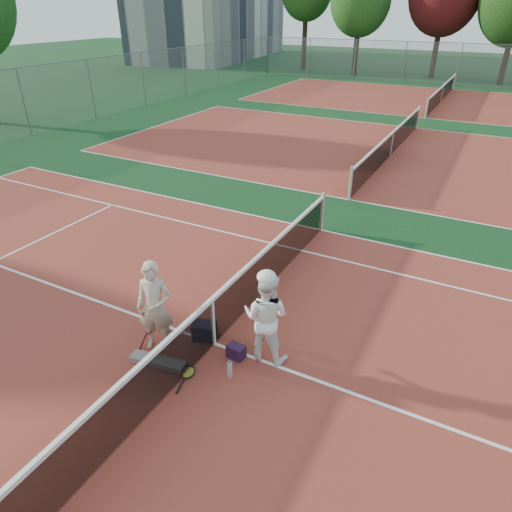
{
  "coord_description": "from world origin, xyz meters",
  "views": [
    {
      "loc": [
        3.77,
        -5.46,
        5.5
      ],
      "look_at": [
        0.0,
        1.65,
        1.05
      ],
      "focal_mm": 32.0,
      "sensor_mm": 36.0,
      "label": 1
    }
  ],
  "objects_px": {
    "sports_bag_navy": "(205,331)",
    "water_bottle": "(230,370)",
    "racket_spare": "(188,373)",
    "sports_bag_purple": "(236,351)",
    "player_a": "(155,307)",
    "racket_black_held": "(264,333)",
    "net_main": "(213,321)",
    "player_b": "(266,317)",
    "racket_red": "(150,333)"
  },
  "relations": [
    {
      "from": "water_bottle",
      "to": "player_a",
      "type": "bearing_deg",
      "value": 177.48
    },
    {
      "from": "racket_black_held",
      "to": "racket_red",
      "type": "bearing_deg",
      "value": -6.85
    },
    {
      "from": "sports_bag_purple",
      "to": "racket_red",
      "type": "bearing_deg",
      "value": -163.72
    },
    {
      "from": "racket_spare",
      "to": "water_bottle",
      "type": "height_order",
      "value": "water_bottle"
    },
    {
      "from": "net_main",
      "to": "player_a",
      "type": "relative_size",
      "value": 6.26
    },
    {
      "from": "player_b",
      "to": "racket_spare",
      "type": "xyz_separation_m",
      "value": [
        -0.95,
        -1.04,
        -0.81
      ]
    },
    {
      "from": "net_main",
      "to": "racket_red",
      "type": "distance_m",
      "value": 1.17
    },
    {
      "from": "racket_red",
      "to": "sports_bag_navy",
      "type": "xyz_separation_m",
      "value": [
        0.75,
        0.62,
        -0.1
      ]
    },
    {
      "from": "player_b",
      "to": "water_bottle",
      "type": "bearing_deg",
      "value": 63.77
    },
    {
      "from": "sports_bag_purple",
      "to": "player_a",
      "type": "bearing_deg",
      "value": -163.69
    },
    {
      "from": "player_b",
      "to": "racket_spare",
      "type": "height_order",
      "value": "player_b"
    },
    {
      "from": "player_a",
      "to": "sports_bag_purple",
      "type": "xyz_separation_m",
      "value": [
        1.38,
        0.4,
        -0.75
      ]
    },
    {
      "from": "net_main",
      "to": "water_bottle",
      "type": "distance_m",
      "value": 0.98
    },
    {
      "from": "sports_bag_purple",
      "to": "water_bottle",
      "type": "relative_size",
      "value": 1.03
    },
    {
      "from": "racket_red",
      "to": "water_bottle",
      "type": "bearing_deg",
      "value": -60.54
    },
    {
      "from": "sports_bag_navy",
      "to": "water_bottle",
      "type": "relative_size",
      "value": 1.42
    },
    {
      "from": "net_main",
      "to": "racket_black_held",
      "type": "bearing_deg",
      "value": 24.6
    },
    {
      "from": "racket_black_held",
      "to": "water_bottle",
      "type": "relative_size",
      "value": 1.92
    },
    {
      "from": "sports_bag_navy",
      "to": "sports_bag_purple",
      "type": "relative_size",
      "value": 1.39
    },
    {
      "from": "player_a",
      "to": "racket_red",
      "type": "relative_size",
      "value": 3.27
    },
    {
      "from": "racket_black_held",
      "to": "sports_bag_purple",
      "type": "bearing_deg",
      "value": 25.13
    },
    {
      "from": "player_b",
      "to": "racket_red",
      "type": "relative_size",
      "value": 3.14
    },
    {
      "from": "player_b",
      "to": "racket_red",
      "type": "distance_m",
      "value": 2.18
    },
    {
      "from": "net_main",
      "to": "sports_bag_purple",
      "type": "relative_size",
      "value": 35.67
    },
    {
      "from": "racket_spare",
      "to": "sports_bag_purple",
      "type": "relative_size",
      "value": 1.95
    },
    {
      "from": "sports_bag_navy",
      "to": "player_a",
      "type": "bearing_deg",
      "value": -136.07
    },
    {
      "from": "sports_bag_purple",
      "to": "racket_black_held",
      "type": "bearing_deg",
      "value": 59.47
    },
    {
      "from": "player_a",
      "to": "player_b",
      "type": "relative_size",
      "value": 1.04
    },
    {
      "from": "racket_black_held",
      "to": "sports_bag_purple",
      "type": "relative_size",
      "value": 1.87
    },
    {
      "from": "net_main",
      "to": "player_a",
      "type": "height_order",
      "value": "player_a"
    },
    {
      "from": "player_a",
      "to": "sports_bag_purple",
      "type": "relative_size",
      "value": 5.7
    },
    {
      "from": "player_a",
      "to": "sports_bag_purple",
      "type": "distance_m",
      "value": 1.63
    },
    {
      "from": "sports_bag_navy",
      "to": "racket_spare",
      "type": "bearing_deg",
      "value": -73.5
    },
    {
      "from": "sports_bag_purple",
      "to": "net_main",
      "type": "bearing_deg",
      "value": 167.21
    },
    {
      "from": "player_a",
      "to": "racket_red",
      "type": "bearing_deg",
      "value": 174.71
    },
    {
      "from": "racket_red",
      "to": "racket_spare",
      "type": "relative_size",
      "value": 0.89
    },
    {
      "from": "player_b",
      "to": "water_bottle",
      "type": "relative_size",
      "value": 5.62
    },
    {
      "from": "net_main",
      "to": "racket_black_held",
      "type": "height_order",
      "value": "net_main"
    },
    {
      "from": "sports_bag_navy",
      "to": "water_bottle",
      "type": "bearing_deg",
      "value": -34.74
    },
    {
      "from": "net_main",
      "to": "sports_bag_navy",
      "type": "distance_m",
      "value": 0.42
    },
    {
      "from": "player_a",
      "to": "racket_black_held",
      "type": "xyz_separation_m",
      "value": [
        1.68,
        0.91,
        -0.59
      ]
    },
    {
      "from": "player_a",
      "to": "racket_spare",
      "type": "bearing_deg",
      "value": -43.22
    },
    {
      "from": "net_main",
      "to": "player_b",
      "type": "bearing_deg",
      "value": 9.3
    },
    {
      "from": "net_main",
      "to": "sports_bag_purple",
      "type": "height_order",
      "value": "net_main"
    },
    {
      "from": "net_main",
      "to": "player_a",
      "type": "distance_m",
      "value": 1.06
    },
    {
      "from": "player_a",
      "to": "racket_spare",
      "type": "distance_m",
      "value": 1.27
    },
    {
      "from": "racket_spare",
      "to": "sports_bag_purple",
      "type": "height_order",
      "value": "sports_bag_purple"
    },
    {
      "from": "player_a",
      "to": "sports_bag_navy",
      "type": "relative_size",
      "value": 4.11
    },
    {
      "from": "net_main",
      "to": "water_bottle",
      "type": "bearing_deg",
      "value": -40.65
    },
    {
      "from": "net_main",
      "to": "sports_bag_purple",
      "type": "xyz_separation_m",
      "value": [
        0.54,
        -0.12,
        -0.38
      ]
    }
  ]
}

